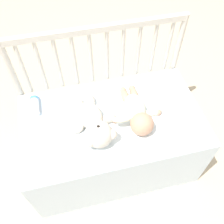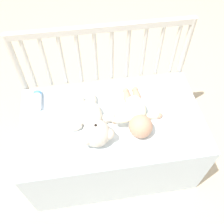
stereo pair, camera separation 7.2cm
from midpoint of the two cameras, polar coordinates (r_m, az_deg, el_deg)
The scene contains 7 objects.
ground_plane at distance 1.85m, azimuth 1.17°, elevation -10.35°, with size 12.00×12.00×0.00m, color #C6B293.
crib_mattress at distance 1.64m, azimuth 1.31°, elevation -6.56°, with size 1.05×0.62×0.48m.
crib_rail at distance 1.56m, azimuth -0.48°, elevation 10.94°, with size 1.05×0.04×0.88m.
blanket at distance 1.45m, azimuth 1.30°, elevation -0.97°, with size 0.75×0.51×0.01m.
teddy_bear at distance 1.35m, azimuth -2.88°, elevation -2.43°, with size 0.28×0.40×0.15m.
baby at distance 1.40m, azimuth 7.28°, elevation -0.61°, with size 0.30×0.38×0.13m.
baby_bottle at distance 1.55m, azimuth -15.41°, elevation 2.79°, with size 0.05×0.15×0.05m.
Camera 2 is at (-0.13, -0.82, 1.65)m, focal length 40.00 mm.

